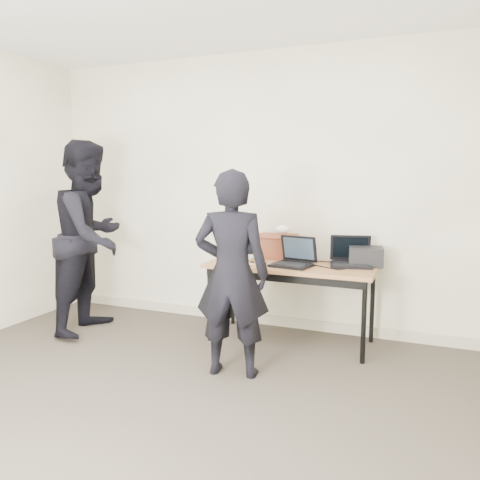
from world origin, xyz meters
The scene contains 13 objects.
room centered at (0.00, 0.00, 1.35)m, with size 4.60×4.60×2.80m.
desk centered at (0.50, 1.84, 0.66)m, with size 1.51×0.67×0.72m.
laptop_beige centered at (-0.01, 1.84, 0.76)m, with size 0.28×0.27×0.21m.
laptop_center centered at (0.54, 1.79, 0.78)m, with size 0.39×0.38×0.26m.
laptop_right centered at (1.00, 1.99, 0.78)m, with size 0.42×0.41×0.26m.
leather_satchel centered at (0.32, 2.07, 0.85)m, with size 0.38×0.22×0.25m.
tissue centered at (0.35, 2.07, 1.00)m, with size 0.13×0.10×0.08m, color white.
equipment_box centered at (1.13, 2.03, 0.80)m, with size 0.29×0.24×0.17m, color black.
power_brick centered at (0.28, 1.67, 0.73)m, with size 0.08×0.05×0.03m, color black.
cables centered at (0.54, 1.84, 0.72)m, with size 1.16×0.42×0.01m.
person_typist centered at (0.27, 1.01, 0.78)m, with size 0.57×0.37×1.56m, color black.
person_observer centered at (-1.39, 1.46, 0.92)m, with size 0.89×0.70×1.84m, color black.
baseboard centered at (0.00, 2.23, 0.05)m, with size 4.50×0.03×0.10m, color #B6AF97.
Camera 1 is at (1.61, -2.15, 1.51)m, focal length 35.00 mm.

